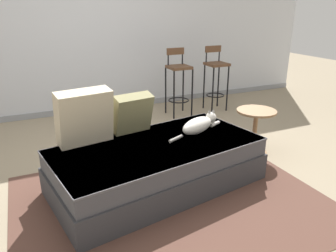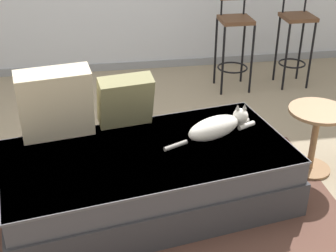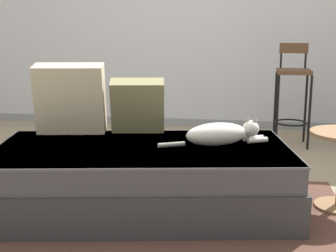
{
  "view_description": "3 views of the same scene",
  "coord_description": "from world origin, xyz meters",
  "px_view_note": "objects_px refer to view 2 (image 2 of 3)",
  "views": [
    {
      "loc": [
        -1.04,
        -2.94,
        1.62
      ],
      "look_at": [
        0.15,
        -0.3,
        0.55
      ],
      "focal_mm": 35.0,
      "sensor_mm": 36.0,
      "label": 1
    },
    {
      "loc": [
        -0.29,
        -3.03,
        2.04
      ],
      "look_at": [
        0.15,
        -0.3,
        0.55
      ],
      "focal_mm": 50.0,
      "sensor_mm": 36.0,
      "label": 2
    },
    {
      "loc": [
        0.61,
        -3.27,
        1.21
      ],
      "look_at": [
        0.15,
        -0.3,
        0.55
      ],
      "focal_mm": 50.0,
      "sensor_mm": 36.0,
      "label": 3
    }
  ],
  "objects_px": {
    "throw_pillow_corner": "(56,104)",
    "side_table": "(315,131)",
    "couch": "(149,177)",
    "cat": "(217,127)",
    "bar_stool_near_window": "(234,35)",
    "bar_stool_by_doorway": "(296,30)",
    "throw_pillow_middle": "(125,101)"
  },
  "relations": [
    {
      "from": "throw_pillow_corner",
      "to": "side_table",
      "type": "xyz_separation_m",
      "value": [
        1.88,
        -0.06,
        -0.34
      ]
    },
    {
      "from": "couch",
      "to": "cat",
      "type": "height_order",
      "value": "cat"
    },
    {
      "from": "bar_stool_near_window",
      "to": "bar_stool_by_doorway",
      "type": "xyz_separation_m",
      "value": [
        0.67,
        0.0,
        0.02
      ]
    },
    {
      "from": "cat",
      "to": "couch",
      "type": "bearing_deg",
      "value": -166.57
    },
    {
      "from": "bar_stool_by_doorway",
      "to": "bar_stool_near_window",
      "type": "bearing_deg",
      "value": -179.94
    },
    {
      "from": "side_table",
      "to": "throw_pillow_middle",
      "type": "bearing_deg",
      "value": 174.11
    },
    {
      "from": "throw_pillow_middle",
      "to": "bar_stool_near_window",
      "type": "height_order",
      "value": "bar_stool_near_window"
    },
    {
      "from": "bar_stool_near_window",
      "to": "bar_stool_by_doorway",
      "type": "height_order",
      "value": "same"
    },
    {
      "from": "side_table",
      "to": "couch",
      "type": "bearing_deg",
      "value": -170.17
    },
    {
      "from": "couch",
      "to": "cat",
      "type": "xyz_separation_m",
      "value": [
        0.5,
        0.12,
        0.29
      ]
    },
    {
      "from": "throw_pillow_middle",
      "to": "cat",
      "type": "relative_size",
      "value": 0.58
    },
    {
      "from": "throw_pillow_corner",
      "to": "throw_pillow_middle",
      "type": "bearing_deg",
      "value": 9.83
    },
    {
      "from": "side_table",
      "to": "bar_stool_by_doorway",
      "type": "bearing_deg",
      "value": 73.19
    },
    {
      "from": "throw_pillow_corner",
      "to": "bar_stool_near_window",
      "type": "height_order",
      "value": "bar_stool_near_window"
    },
    {
      "from": "throw_pillow_corner",
      "to": "couch",
      "type": "bearing_deg",
      "value": -26.05
    },
    {
      "from": "bar_stool_near_window",
      "to": "side_table",
      "type": "bearing_deg",
      "value": -84.35
    },
    {
      "from": "cat",
      "to": "bar_stool_by_doorway",
      "type": "bearing_deg",
      "value": 53.73
    },
    {
      "from": "throw_pillow_middle",
      "to": "cat",
      "type": "height_order",
      "value": "throw_pillow_middle"
    },
    {
      "from": "throw_pillow_middle",
      "to": "side_table",
      "type": "distance_m",
      "value": 1.44
    },
    {
      "from": "couch",
      "to": "side_table",
      "type": "xyz_separation_m",
      "value": [
        1.29,
        0.22,
        0.12
      ]
    },
    {
      "from": "throw_pillow_middle",
      "to": "couch",
      "type": "bearing_deg",
      "value": -73.01
    },
    {
      "from": "bar_stool_near_window",
      "to": "throw_pillow_corner",
      "type": "bearing_deg",
      "value": -137.05
    },
    {
      "from": "couch",
      "to": "throw_pillow_middle",
      "type": "distance_m",
      "value": 0.56
    },
    {
      "from": "throw_pillow_middle",
      "to": "side_table",
      "type": "height_order",
      "value": "throw_pillow_middle"
    },
    {
      "from": "couch",
      "to": "bar_stool_near_window",
      "type": "distance_m",
      "value": 2.23
    },
    {
      "from": "throw_pillow_corner",
      "to": "cat",
      "type": "xyz_separation_m",
      "value": [
        1.09,
        -0.17,
        -0.18
      ]
    },
    {
      "from": "throw_pillow_middle",
      "to": "bar_stool_near_window",
      "type": "bearing_deg",
      "value": 50.66
    },
    {
      "from": "couch",
      "to": "cat",
      "type": "bearing_deg",
      "value": 13.43
    },
    {
      "from": "throw_pillow_middle",
      "to": "side_table",
      "type": "bearing_deg",
      "value": -5.89
    },
    {
      "from": "bar_stool_near_window",
      "to": "side_table",
      "type": "relative_size",
      "value": 1.95
    },
    {
      "from": "throw_pillow_corner",
      "to": "bar_stool_by_doorway",
      "type": "distance_m",
      "value": 2.87
    },
    {
      "from": "couch",
      "to": "bar_stool_by_doorway",
      "type": "height_order",
      "value": "bar_stool_by_doorway"
    }
  ]
}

